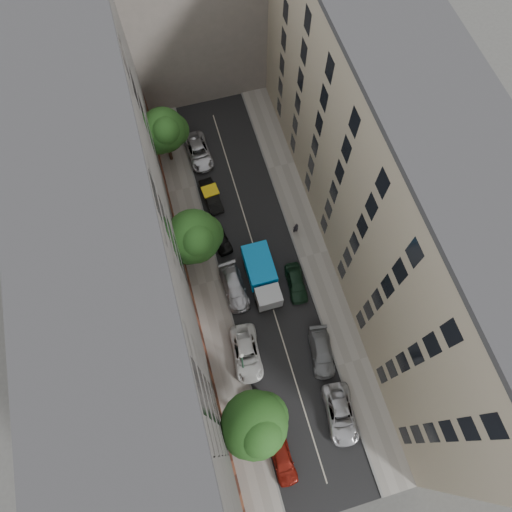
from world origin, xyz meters
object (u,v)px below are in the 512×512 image
object	(u,v)px
tarp_truck	(262,276)
car_right_1	(322,352)
car_left_4	(220,238)
car_left_5	(211,196)
tree_far	(165,132)
car_left_6	(199,152)
car_left_0	(282,459)
lamp_post	(242,361)
car_right_0	(341,414)
tree_mid	(195,238)
car_left_2	(246,353)
tree_near	(256,426)
pedestrian	(296,228)
car_right_2	(296,283)
car_left_3	(234,287)
car_left_1	(264,417)

from	to	relation	value
tarp_truck	car_right_1	distance (m)	8.93
tarp_truck	car_left_4	size ratio (longest dim) A/B	1.64
car_left_5	tree_far	xyz separation A→B (m)	(-2.93, 6.02, 4.14)
car_left_5	car_right_1	size ratio (longest dim) A/B	0.89
car_left_6	tree_far	world-z (taller)	tree_far
car_left_0	tree_far	bearing A→B (deg)	93.28
car_left_5	lamp_post	world-z (taller)	lamp_post
car_right_0	car_left_0	bearing A→B (deg)	-154.30
car_right_1	tree_mid	xyz separation A→B (m)	(-8.40, 12.11, 4.38)
tarp_truck	car_right_1	world-z (taller)	tarp_truck
car_left_2	tree_near	world-z (taller)	tree_near
tree_near	pedestrian	distance (m)	19.83
car_left_0	car_left_6	bearing A→B (deg)	88.04
car_right_0	car_left_4	bearing A→B (deg)	113.97
car_left_4	car_right_0	distance (m)	19.94
car_right_2	tree_far	bearing A→B (deg)	121.08
tree_far	car_right_0	bearing A→B (deg)	-74.14
lamp_post	car_left_2	bearing A→B (deg)	62.16
car_left_3	car_left_5	size ratio (longest dim) A/B	1.20
car_left_5	tree_near	size ratio (longest dim) A/B	0.50
car_right_0	car_left_2	bearing A→B (deg)	138.44
tarp_truck	car_left_4	xyz separation A→B (m)	(-2.81, 5.34, -0.92)
car_left_3	car_left_0	bearing A→B (deg)	-92.66
car_left_0	car_right_0	xyz separation A→B (m)	(5.85, 2.00, 0.01)
car_left_6	tree_far	distance (m)	5.05
tree_near	lamp_post	world-z (taller)	tree_near
car_left_0	pedestrian	bearing A→B (deg)	67.73
car_left_5	car_right_2	xyz separation A→B (m)	(5.60, -11.60, 0.02)
car_left_3	pedestrian	xyz separation A→B (m)	(7.53, 4.33, 0.23)
car_left_2	tree_mid	xyz separation A→B (m)	(-1.81, 10.35, 4.32)
tarp_truck	tree_far	bearing A→B (deg)	108.82
tree_mid	car_left_1	bearing A→B (deg)	-83.52
tarp_truck	car_left_0	distance (m)	15.97
car_left_2	car_right_2	xyz separation A→B (m)	(6.40, 5.20, -0.03)
car_left_5	tree_mid	size ratio (longest dim) A/B	0.55
car_left_3	tarp_truck	bearing A→B (deg)	0.03
car_right_2	car_left_6	bearing A→B (deg)	113.10
tree_mid	lamp_post	bearing A→B (deg)	-83.98
car_left_1	tree_near	world-z (taller)	tree_near
car_left_2	car_left_5	xyz separation A→B (m)	(0.80, 16.80, -0.05)
car_right_1	tree_far	size ratio (longest dim) A/B	0.66
tarp_truck	car_left_5	distance (m)	10.63
car_left_6	tarp_truck	bearing A→B (deg)	-83.96
car_left_1	tree_near	bearing A→B (deg)	-146.50
car_left_5	car_right_0	bearing A→B (deg)	-82.65
tarp_truck	car_left_3	xyz separation A→B (m)	(-2.76, -0.13, -0.83)
tree_far	car_left_2	bearing A→B (deg)	-84.66
car_right_1	lamp_post	bearing A→B (deg)	-175.71
tarp_truck	lamp_post	world-z (taller)	lamp_post
tree_far	pedestrian	world-z (taller)	tree_far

